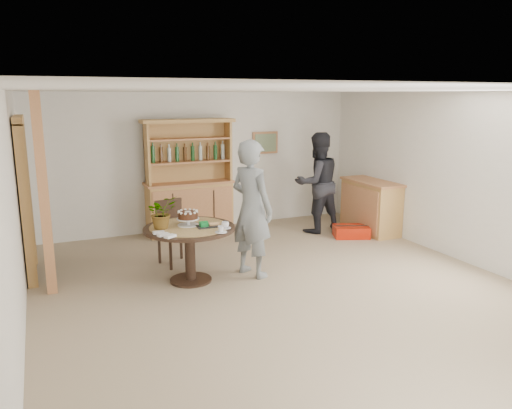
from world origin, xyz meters
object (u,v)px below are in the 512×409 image
Objects in this scene: teen_boy at (252,209)px; hutch at (189,195)px; dining_table at (190,238)px; adult_person at (317,183)px; dining_chair at (173,228)px; sideboard at (371,206)px; red_suitcase at (351,231)px.

hutch is at bearing -19.52° from teen_boy.
adult_person reaches higher than dining_table.
dining_chair is 0.52× the size of adult_person.
teen_boy is 2.53m from adult_person.
hutch reaches higher than teen_boy.
dining_chair is at bearing 11.43° from adult_person.
hutch is at bearing 73.88° from dining_table.
teen_boy is at bearing -157.12° from sideboard.
dining_table is 0.92m from teen_boy.
dining_table is (-0.68, -2.35, -0.08)m from hutch.
hutch is at bearing 157.79° from sideboard.
adult_person is at bearing 144.56° from red_suitcase.
dining_table is at bearing -163.37° from sideboard.
dining_table is at bearing -101.80° from dining_chair.
red_suitcase is at bearing -160.57° from sideboard.
hutch is 1.70× the size of dining_table.
teen_boy reaches higher than adult_person.
hutch is at bearing -23.70° from adult_person.
sideboard is at bearing 16.63° from dining_table.
sideboard is 3.15m from teen_boy.
sideboard is (3.04, -1.24, -0.22)m from hutch.
dining_chair is at bearing -175.66° from sideboard.
hutch is 2.16× the size of dining_chair.
dining_table is at bearing 59.80° from teen_boy.
adult_person is (-0.91, 0.39, 0.43)m from sideboard.
teen_boy is at bearing 37.23° from adult_person.
dining_table is 3.36m from red_suitcase.
sideboard is at bearing -90.61° from teen_boy.
dining_table is 0.83m from dining_chair.
hutch reaches higher than sideboard.
adult_person is (2.83, 0.67, 0.37)m from dining_chair.
dining_chair is 1.33m from teen_boy.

